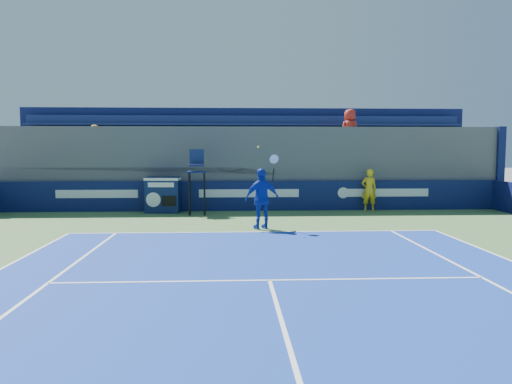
{
  "coord_description": "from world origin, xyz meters",
  "views": [
    {
      "loc": [
        -0.72,
        -2.82,
        2.5
      ],
      "look_at": [
        0.0,
        11.5,
        1.25
      ],
      "focal_mm": 35.0,
      "sensor_mm": 36.0,
      "label": 1
    }
  ],
  "objects_px": {
    "match_clock": "(163,194)",
    "umpire_chair": "(197,174)",
    "tennis_player": "(262,199)",
    "ball_person": "(369,190)"
  },
  "relations": [
    {
      "from": "match_clock",
      "to": "umpire_chair",
      "type": "relative_size",
      "value": 0.56
    },
    {
      "from": "umpire_chair",
      "to": "tennis_player",
      "type": "xyz_separation_m",
      "value": [
        2.24,
        -3.55,
        -0.57
      ]
    },
    {
      "from": "ball_person",
      "to": "match_clock",
      "type": "xyz_separation_m",
      "value": [
        -8.14,
        -0.05,
        -0.11
      ]
    },
    {
      "from": "ball_person",
      "to": "match_clock",
      "type": "bearing_deg",
      "value": 2.56
    },
    {
      "from": "ball_person",
      "to": "tennis_player",
      "type": "distance_m",
      "value": 6.18
    },
    {
      "from": "tennis_player",
      "to": "match_clock",
      "type": "bearing_deg",
      "value": 130.93
    },
    {
      "from": "match_clock",
      "to": "tennis_player",
      "type": "distance_m",
      "value": 5.5
    },
    {
      "from": "tennis_player",
      "to": "ball_person",
      "type": "bearing_deg",
      "value": 42.83
    },
    {
      "from": "match_clock",
      "to": "umpire_chair",
      "type": "xyz_separation_m",
      "value": [
        1.36,
        -0.6,
        0.79
      ]
    },
    {
      "from": "umpire_chair",
      "to": "ball_person",
      "type": "bearing_deg",
      "value": 5.5
    }
  ]
}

